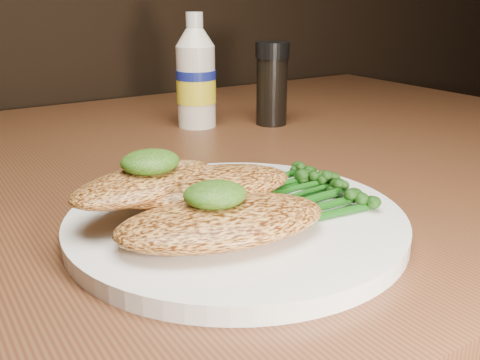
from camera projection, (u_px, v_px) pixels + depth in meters
plate at (236, 221)px, 0.44m from camera, size 0.27×0.27×0.01m
chicken_front at (222, 221)px, 0.39m from camera, size 0.17×0.11×0.03m
chicken_mid at (203, 186)px, 0.44m from camera, size 0.16×0.10×0.02m
chicken_back at (146, 183)px, 0.42m from camera, size 0.14×0.10×0.02m
pesto_front at (215, 194)px, 0.39m from camera, size 0.06×0.05×0.02m
pesto_back at (150, 162)px, 0.42m from camera, size 0.05×0.05×0.02m
broccolini_bundle at (287, 192)px, 0.45m from camera, size 0.15×0.12×0.02m
mayo_bottle at (196, 71)px, 0.75m from camera, size 0.06×0.06×0.16m
pepper_grinder at (272, 84)px, 0.77m from camera, size 0.06×0.06×0.12m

